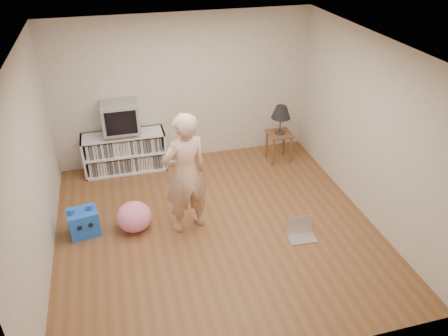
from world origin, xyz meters
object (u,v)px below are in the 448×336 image
Objects in this scene: dvd_deck at (122,132)px; plush_pink at (134,217)px; plush_blue at (84,222)px; laptop at (301,232)px; table_lamp at (281,113)px; person at (185,174)px; crt_tv at (120,117)px; side_table at (279,140)px; media_unit at (125,152)px.

dvd_deck is 0.90× the size of plush_pink.
laptop is at bearing -25.95° from plush_blue.
laptop is (2.24, -2.50, -0.66)m from dvd_deck.
person is (-1.98, -1.52, -0.04)m from table_lamp.
person reaches higher than dvd_deck.
crt_tv is 1.09× the size of side_table.
media_unit is 2.81m from table_lamp.
laptop is (2.24, -2.51, -0.28)m from media_unit.
plush_pink reaches higher than laptop.
side_table is 2.54m from person.
person is at bearing -68.69° from crt_tv.
laptop is 0.79× the size of plush_pink.
table_lamp reaches higher than plush_blue.
side_table is (2.72, -0.39, 0.07)m from media_unit.
person reaches higher than plush_pink.
crt_tv reaches higher than plush_blue.
side_table is at bearing -7.69° from crt_tv.
table_lamp is at bearing 180.00° from side_table.
dvd_deck is 0.25× the size of person.
person reaches higher than table_lamp.
person is 1.02m from plush_pink.
side_table is 3.05m from plush_pink.
crt_tv is at bearing 57.02° from plush_blue.
crt_tv is 2.74m from table_lamp.
side_table is at bearing -8.08° from media_unit.
table_lamp is (2.72, -0.37, 0.21)m from dvd_deck.
media_unit is at bearing 171.92° from side_table.
laptop is (2.24, -2.49, -0.95)m from crt_tv.
media_unit is 1.75m from plush_pink.
plush_pink is at bearing -16.51° from plush_blue.
person reaches higher than side_table.
table_lamp is 1.30× the size of laptop.
dvd_deck is 1.14× the size of laptop.
plush_blue is at bearing 173.39° from plush_pink.
plush_pink is at bearing 165.26° from laptop.
dvd_deck reaches higher than plush_blue.
person reaches higher than media_unit.
plush_blue is 0.70m from plush_pink.
crt_tv is at bearing -90.00° from dvd_deck.
media_unit is 2.33× the size of crt_tv.
laptop is at bearing -102.67° from table_lamp.
media_unit is at bearing 135.81° from laptop.
table_lamp reaches higher than side_table.
side_table is 1.18× the size of plush_blue.
dvd_deck is at bearing 172.25° from side_table.
table_lamp is at bearing 26.59° from plush_pink.
media_unit is 2.75m from side_table.
plush_blue is (-0.70, -1.67, -0.15)m from media_unit.
side_table is 0.31× the size of person.
crt_tv reaches higher than dvd_deck.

